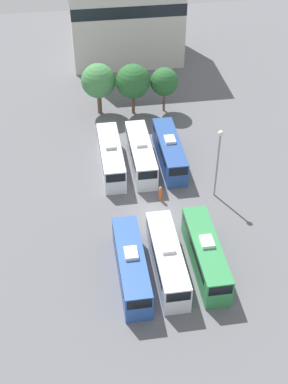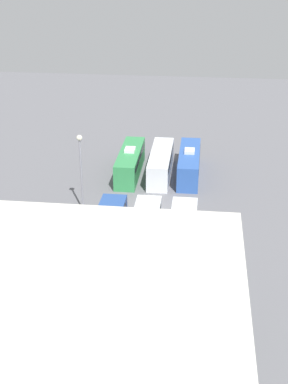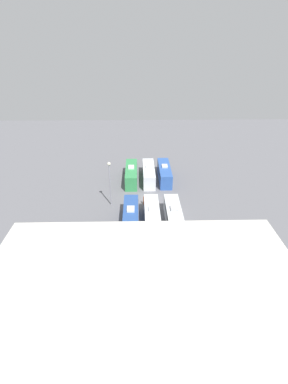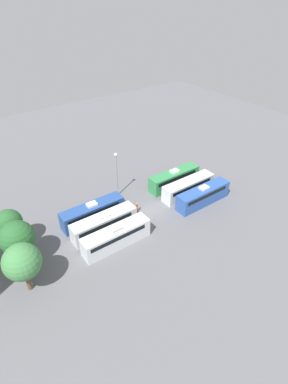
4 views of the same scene
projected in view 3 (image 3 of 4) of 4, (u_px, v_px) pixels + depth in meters
name	position (u px, v px, depth m)	size (l,w,h in m)	color
ground_plane	(150.00, 199.00, 57.37)	(121.19, 121.19, 0.00)	slate
bus_0	(164.00, 173.00, 64.47)	(2.47, 10.46, 3.37)	#2D56A8
bus_1	(149.00, 173.00, 64.15)	(2.47, 10.46, 3.37)	silver
bus_2	(131.00, 174.00, 63.96)	(2.47, 10.46, 3.37)	#338C4C
bus_3	(174.00, 216.00, 48.93)	(2.47, 10.46, 3.37)	silver
bus_4	(152.00, 217.00, 48.88)	(2.47, 10.46, 3.37)	silver
bus_5	(131.00, 217.00, 48.70)	(2.47, 10.46, 3.37)	#284C93
worker_person	(144.00, 200.00, 55.29)	(0.36, 0.36, 1.84)	#CC4C19
light_pole	(110.00, 177.00, 52.98)	(0.60, 0.60, 8.47)	gray
tree_0	(188.00, 251.00, 36.13)	(4.57, 4.57, 7.10)	brown
tree_1	(151.00, 248.00, 36.73)	(4.58, 4.58, 7.06)	brown
tree_2	(116.00, 251.00, 36.85)	(3.79, 3.79, 6.28)	brown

